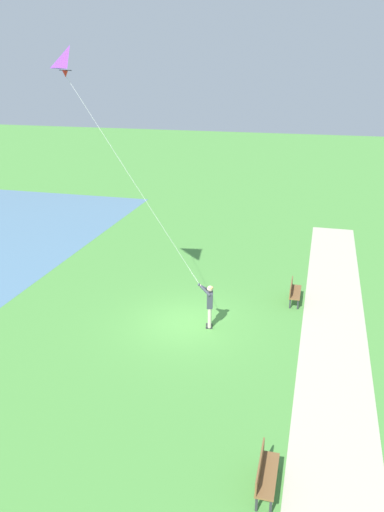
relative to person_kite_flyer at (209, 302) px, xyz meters
name	(u,v)px	position (x,y,z in m)	size (l,w,h in m)	color
ground_plane	(188,323)	(0.88, -0.07, -1.05)	(120.00, 120.00, 0.00)	#4C8E3D
walkway_path	(334,371)	(-4.68, 1.93, -1.04)	(2.40, 32.00, 0.02)	#B7AD99
person_kite_flyer	(209,302)	(0.00, 0.00, 0.00)	(0.63, 0.51, 1.83)	#232328
flying_kite	(71,63)	(4.56, 0.76, 8.50)	(4.94, 1.47, 8.31)	purple
park_bench_near_walkway	(294,291)	(-3.00, -3.07, -0.54)	(0.44, 1.50, 0.88)	brown
park_bench_far_walkway	(265,472)	(-3.02, 7.43, -0.54)	(0.44, 1.50, 0.88)	brown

